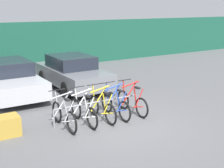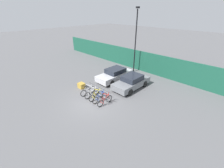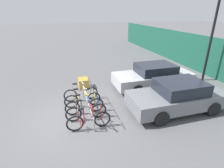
# 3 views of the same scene
# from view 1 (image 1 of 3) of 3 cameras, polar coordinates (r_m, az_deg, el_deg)

# --- Properties ---
(ground_plane) EXTENTS (120.00, 120.00, 0.00)m
(ground_plane) POSITION_cam_1_polar(r_m,az_deg,el_deg) (9.50, 1.12, -7.18)
(ground_plane) COLOR #59595B
(hoarding_wall) EXTENTS (36.00, 0.16, 2.59)m
(hoarding_wall) POSITION_cam_1_polar(r_m,az_deg,el_deg) (17.72, -16.00, 6.62)
(hoarding_wall) COLOR #19513D
(hoarding_wall) RESTS_ON ground
(bike_rack) EXTENTS (2.96, 0.04, 0.57)m
(bike_rack) POSITION_cam_1_polar(r_m,az_deg,el_deg) (9.73, -2.63, -3.71)
(bike_rack) COLOR gray
(bike_rack) RESTS_ON ground
(bicycle_silver) EXTENTS (0.68, 1.71, 1.05)m
(bicycle_silver) POSITION_cam_1_polar(r_m,az_deg,el_deg) (9.13, -8.81, -5.72)
(bicycle_silver) COLOR black
(bicycle_silver) RESTS_ON ground
(bicycle_white) EXTENTS (0.68, 1.71, 1.05)m
(bicycle_white) POSITION_cam_1_polar(r_m,az_deg,el_deg) (9.39, -5.20, -5.06)
(bicycle_white) COLOR black
(bicycle_white) RESTS_ON ground
(bicycle_yellow) EXTENTS (0.68, 1.71, 1.05)m
(bicycle_yellow) POSITION_cam_1_polar(r_m,az_deg,el_deg) (9.66, -1.92, -4.43)
(bicycle_yellow) COLOR black
(bicycle_yellow) RESTS_ON ground
(bicycle_blue) EXTENTS (0.68, 1.71, 1.05)m
(bicycle_blue) POSITION_cam_1_polar(r_m,az_deg,el_deg) (9.91, 0.60, -3.95)
(bicycle_blue) COLOR black
(bicycle_blue) RESTS_ON ground
(bicycle_red) EXTENTS (0.68, 1.71, 1.05)m
(bicycle_red) POSITION_cam_1_polar(r_m,az_deg,el_deg) (10.26, 3.68, -3.34)
(bicycle_red) COLOR black
(bicycle_red) RESTS_ON ground
(car_silver) EXTENTS (1.91, 4.55, 1.40)m
(car_silver) POSITION_cam_1_polar(r_m,az_deg,el_deg) (12.83, -18.43, 0.98)
(car_silver) COLOR #B7B7BC
(car_silver) RESTS_ON ground
(car_grey) EXTENTS (1.91, 4.34, 1.40)m
(car_grey) POSITION_cam_1_polar(r_m,az_deg,el_deg) (13.45, -7.32, 2.18)
(car_grey) COLOR slate
(car_grey) RESTS_ON ground
(cargo_crate) EXTENTS (0.70, 0.56, 0.55)m
(cargo_crate) POSITION_cam_1_polar(r_m,az_deg,el_deg) (9.03, -18.80, -7.27)
(cargo_crate) COLOR #B28C33
(cargo_crate) RESTS_ON ground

